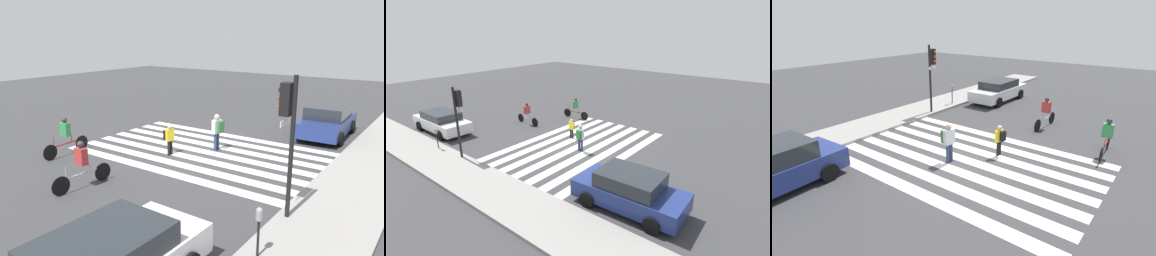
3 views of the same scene
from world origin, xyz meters
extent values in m
plane|color=#38383A|center=(0.00, 0.00, 0.00)|extent=(60.00, 60.00, 0.00)
cube|color=gray|center=(0.00, 6.25, 0.07)|extent=(36.00, 2.50, 0.14)
cube|color=silver|center=(-2.81, 0.00, 0.00)|extent=(0.50, 10.00, 0.01)
cube|color=silver|center=(-1.87, 0.00, 0.00)|extent=(0.50, 10.00, 0.01)
cube|color=silver|center=(-0.94, 0.00, 0.00)|extent=(0.50, 10.00, 0.01)
cube|color=silver|center=(0.00, 0.00, 0.00)|extent=(0.50, 10.00, 0.01)
cube|color=silver|center=(0.94, 0.00, 0.00)|extent=(0.50, 10.00, 0.01)
cube|color=silver|center=(1.87, 0.00, 0.00)|extent=(0.50, 10.00, 0.01)
cube|color=silver|center=(2.81, 0.00, 0.00)|extent=(0.50, 10.00, 0.01)
cylinder|color=black|center=(3.72, 5.28, 1.96)|extent=(0.12, 0.12, 3.91)
cube|color=black|center=(3.72, 5.07, 3.29)|extent=(0.32, 0.26, 0.84)
cube|color=silver|center=(3.72, 5.07, 2.69)|extent=(0.60, 0.02, 0.16)
sphere|color=#590F0F|center=(3.72, 4.91, 3.52)|extent=(0.15, 0.15, 0.15)
sphere|color=#59470F|center=(3.72, 4.91, 3.29)|extent=(0.15, 0.15, 0.15)
sphere|color=red|center=(3.72, 4.91, 3.06)|extent=(0.15, 0.15, 0.15)
cylinder|color=black|center=(5.86, 5.46, 0.51)|extent=(0.06, 0.06, 1.02)
cylinder|color=gray|center=(5.86, 5.46, 1.13)|extent=(0.15, 0.15, 0.22)
sphere|color=gray|center=(5.86, 5.46, 1.24)|extent=(0.14, 0.14, 0.14)
cylinder|color=navy|center=(-0.60, 0.42, 0.37)|extent=(0.14, 0.14, 0.75)
cylinder|color=navy|center=(-0.40, 0.42, 0.37)|extent=(0.14, 0.14, 0.75)
cube|color=silver|center=(-0.50, 0.42, 1.04)|extent=(0.46, 0.27, 0.59)
sphere|color=tan|center=(-0.50, 0.42, 1.45)|extent=(0.23, 0.23, 0.23)
cube|color=#2D6638|center=(-0.53, 0.60, 1.04)|extent=(0.35, 0.21, 0.50)
cylinder|color=black|center=(1.09, -0.78, 0.30)|extent=(0.11, 0.11, 0.61)
cylinder|color=black|center=(1.25, -0.78, 0.30)|extent=(0.11, 0.11, 0.61)
cube|color=yellow|center=(1.17, -0.78, 0.85)|extent=(0.38, 0.24, 0.48)
sphere|color=tan|center=(1.17, -0.78, 1.18)|extent=(0.19, 0.19, 0.19)
cube|color=black|center=(1.21, -0.92, 0.85)|extent=(0.29, 0.19, 0.40)
cylinder|color=black|center=(4.46, -4.18, 0.32)|extent=(0.64, 0.08, 0.64)
cylinder|color=black|center=(2.86, -4.27, 0.32)|extent=(0.64, 0.08, 0.64)
cube|color=maroon|center=(3.66, -4.23, 0.49)|extent=(1.36, 0.12, 0.04)
cylinder|color=maroon|center=(3.38, -4.24, 0.65)|extent=(0.03, 0.03, 0.32)
cylinder|color=maroon|center=(4.26, -4.19, 0.69)|extent=(0.03, 0.03, 0.40)
cube|color=#338C4C|center=(3.66, -4.23, 1.09)|extent=(0.26, 0.41, 0.55)
sphere|color=#333338|center=(3.66, -4.23, 1.48)|extent=(0.22, 0.22, 0.22)
cylinder|color=black|center=(6.24, -1.00, 0.31)|extent=(0.63, 0.08, 0.62)
cylinder|color=black|center=(4.65, -0.91, 0.31)|extent=(0.63, 0.08, 0.62)
cube|color=#B2B2B7|center=(5.45, -0.95, 0.48)|extent=(1.36, 0.12, 0.04)
cylinder|color=#B2B2B7|center=(5.17, -0.94, 0.64)|extent=(0.03, 0.03, 0.32)
cylinder|color=#B2B2B7|center=(6.05, -0.99, 0.68)|extent=(0.03, 0.03, 0.40)
cube|color=#B73333|center=(5.45, -0.95, 1.08)|extent=(0.26, 0.41, 0.55)
sphere|color=#333338|center=(5.45, -0.95, 1.47)|extent=(0.22, 0.22, 0.22)
cube|color=navy|center=(-5.46, 3.61, 0.61)|extent=(4.39, 2.06, 0.69)
cube|color=#23282D|center=(-5.46, 3.61, 1.24)|extent=(2.45, 1.82, 0.58)
cylinder|color=black|center=(-4.16, 4.59, 0.32)|extent=(0.65, 0.23, 0.64)
cylinder|color=black|center=(-4.08, 2.75, 0.32)|extent=(0.65, 0.23, 0.64)
cylinder|color=black|center=(-6.84, 4.47, 0.32)|extent=(0.65, 0.23, 0.64)
cylinder|color=black|center=(-6.76, 2.64, 0.32)|extent=(0.65, 0.23, 0.64)
cube|color=#23282D|center=(8.67, 3.70, 1.16)|extent=(2.55, 1.70, 0.48)
cylinder|color=black|center=(7.24, 2.84, 0.32)|extent=(0.64, 0.21, 0.64)
camera|label=1|loc=(12.59, 8.52, 4.91)|focal=35.00mm
camera|label=2|loc=(-10.26, 12.70, 6.83)|focal=28.00mm
camera|label=3|loc=(-8.54, -6.32, 5.19)|focal=28.00mm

